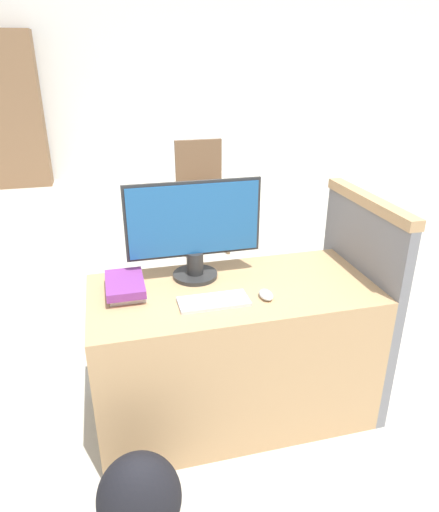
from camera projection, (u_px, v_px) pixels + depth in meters
The scene contains 10 objects.
ground_plane at pixel (250, 455), 2.14m from camera, with size 20.00×20.00×0.00m, color #BCB7A8.
wall_back at pixel (133, 79), 6.55m from camera, with size 12.00×0.06×2.80m.
desk at pixel (232, 352), 2.27m from camera, with size 1.33×0.63×0.72m.
carrel_divider at pixel (357, 296), 2.39m from camera, with size 0.07×0.73×1.10m.
monitor at pixel (194, 228), 2.13m from camera, with size 0.64×0.22×0.48m.
keyboard at pixel (214, 301), 1.99m from camera, with size 0.31×0.14×0.02m.
mouse at pixel (266, 295), 2.03m from camera, with size 0.06×0.10×0.03m.
book_stack at pixel (126, 286), 2.06m from camera, with size 0.17×0.26×0.07m.
backpack at pixel (140, 503), 1.68m from camera, with size 0.32×0.28×0.41m.
far_chair at pixel (201, 191), 4.28m from camera, with size 0.44×0.44×1.00m.
Camera 1 is at (-0.52, -1.49, 1.72)m, focal length 32.00 mm.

